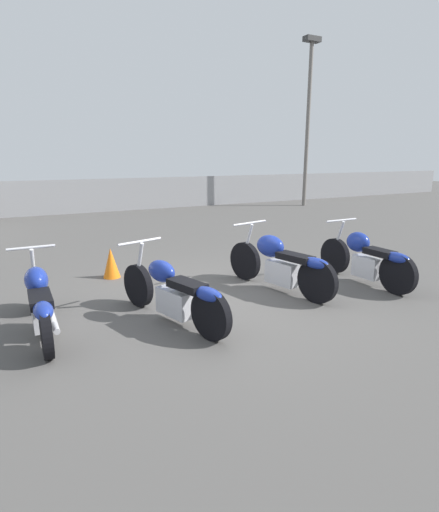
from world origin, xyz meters
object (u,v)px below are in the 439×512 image
motorcycle_slot_1 (173,292)px  motorcycle_slot_2 (280,263)px  motorcycle_slot_3 (366,258)px  light_pole_left (309,108)px  traffic_cone_near (111,263)px  motorcycle_slot_0 (40,301)px

motorcycle_slot_1 → motorcycle_slot_2: (1.96, 0.41, 0.05)m
motorcycle_slot_2 → motorcycle_slot_3: (1.51, -0.36, -0.02)m
light_pole_left → traffic_cone_near: size_ratio=12.54×
motorcycle_slot_2 → traffic_cone_near: motorcycle_slot_2 is taller
light_pole_left → motorcycle_slot_1: size_ratio=3.23×
traffic_cone_near → light_pole_left: bearing=34.9°
motorcycle_slot_1 → motorcycle_slot_2: 2.00m
light_pole_left → motorcycle_slot_0: light_pole_left is taller
motorcycle_slot_0 → motorcycle_slot_1: bearing=-16.5°
motorcycle_slot_0 → motorcycle_slot_3: size_ratio=1.04×
motorcycle_slot_2 → motorcycle_slot_1: bearing=179.1°
motorcycle_slot_2 → motorcycle_slot_3: 1.55m
motorcycle_slot_3 → motorcycle_slot_1: bearing=179.9°
motorcycle_slot_0 → motorcycle_slot_2: bearing=-0.9°
motorcycle_slot_0 → traffic_cone_near: bearing=56.0°
motorcycle_slot_2 → traffic_cone_near: (-2.23, 1.95, -0.19)m
light_pole_left → motorcycle_slot_2: light_pole_left is taller
motorcycle_slot_2 → motorcycle_slot_3: motorcycle_slot_2 is taller
motorcycle_slot_2 → motorcycle_slot_0: bearing=166.6°
motorcycle_slot_1 → traffic_cone_near: 2.38m
motorcycle_slot_1 → motorcycle_slot_3: size_ratio=1.04×
motorcycle_slot_3 → traffic_cone_near: (-3.74, 2.31, -0.17)m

